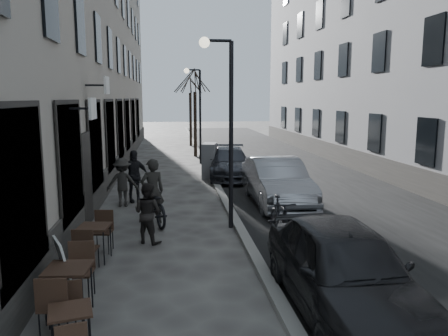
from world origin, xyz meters
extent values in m
cube|color=black|center=(3.85, 16.00, 0.00)|extent=(7.30, 60.00, 0.00)
cube|color=slate|center=(0.20, 16.00, 0.06)|extent=(0.25, 60.00, 0.12)
cube|color=#A99F8E|center=(-6.00, 16.50, 8.00)|extent=(4.00, 35.00, 16.00)
cube|color=slate|center=(9.50, 16.50, 8.00)|extent=(4.00, 35.00, 16.00)
cylinder|color=black|center=(0.00, 6.00, 2.50)|extent=(0.12, 0.12, 5.00)
cylinder|color=black|center=(-0.35, 6.00, 5.00)|extent=(0.70, 0.08, 0.08)
sphere|color=#FFF2CC|center=(-0.70, 6.00, 4.95)|extent=(0.28, 0.28, 0.28)
cylinder|color=black|center=(0.00, 18.00, 2.50)|extent=(0.12, 0.12, 5.00)
cylinder|color=black|center=(-0.35, 18.00, 5.00)|extent=(0.70, 0.08, 0.08)
sphere|color=#FFF2CC|center=(-0.70, 18.00, 4.95)|extent=(0.28, 0.28, 0.28)
cylinder|color=black|center=(-0.10, 21.00, 1.95)|extent=(0.20, 0.20, 3.90)
cylinder|color=black|center=(-0.10, 27.00, 1.95)|extent=(0.20, 0.20, 3.90)
cube|color=black|center=(-3.02, 0.24, 0.68)|extent=(0.69, 0.69, 0.04)
cylinder|color=black|center=(-3.31, 0.42, 0.33)|extent=(0.02, 0.02, 0.66)
cylinder|color=black|center=(-2.84, 0.53, 0.33)|extent=(0.02, 0.02, 0.66)
cube|color=black|center=(-3.30, 1.41, 0.82)|extent=(0.73, 0.73, 0.04)
cylinder|color=black|center=(-3.61, 1.14, 0.40)|extent=(0.03, 0.03, 0.80)
cylinder|color=black|center=(-3.03, 1.10, 0.40)|extent=(0.03, 0.03, 0.80)
cylinder|color=black|center=(-3.57, 1.72, 0.40)|extent=(0.03, 0.03, 0.80)
cylinder|color=black|center=(-2.99, 1.68, 0.40)|extent=(0.03, 0.03, 0.80)
cube|color=black|center=(-3.30, 3.90, 0.77)|extent=(0.73, 0.73, 0.04)
cylinder|color=black|center=(-3.61, 3.67, 0.38)|extent=(0.03, 0.03, 0.75)
cylinder|color=black|center=(-3.07, 3.60, 0.38)|extent=(0.03, 0.03, 0.75)
cylinder|color=black|center=(-3.54, 4.21, 0.38)|extent=(0.03, 0.03, 0.75)
cylinder|color=black|center=(-3.00, 4.14, 0.38)|extent=(0.03, 0.03, 0.75)
cube|color=black|center=(-3.40, 2.00, 0.02)|extent=(0.56, 0.73, 0.04)
cube|color=white|center=(-3.49, 2.00, 0.58)|extent=(0.52, 0.71, 1.10)
cube|color=slate|center=(0.10, 13.62, 0.78)|extent=(0.80, 1.14, 1.55)
imported|color=black|center=(-2.15, 6.71, 0.57)|extent=(1.39, 2.29, 1.13)
imported|color=black|center=(-2.15, 6.71, 0.93)|extent=(0.78, 0.63, 1.86)
imported|color=black|center=(-2.21, 5.00, 0.76)|extent=(0.93, 0.88, 1.51)
imported|color=#282623|center=(-3.21, 8.83, 0.80)|extent=(1.06, 0.65, 1.60)
imported|color=black|center=(-2.89, 9.40, 0.90)|extent=(1.14, 0.80, 1.80)
imported|color=black|center=(1.18, 1.00, 0.77)|extent=(1.82, 4.51, 1.54)
imported|color=gray|center=(1.89, 8.46, 0.77)|extent=(1.65, 4.70, 1.55)
imported|color=#33363D|center=(1.00, 13.59, 0.66)|extent=(2.20, 4.69, 1.32)
imported|color=black|center=(1.06, 4.69, 0.56)|extent=(0.55, 1.87, 1.12)
camera|label=1|loc=(-1.61, -5.54, 3.55)|focal=35.00mm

